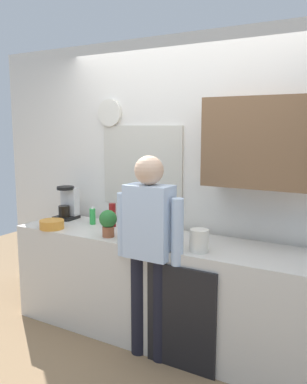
{
  "coord_description": "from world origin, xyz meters",
  "views": [
    {
      "loc": [
        1.54,
        -2.56,
        1.81
      ],
      "look_at": [
        -0.11,
        0.25,
        1.28
      ],
      "focal_mm": 37.88,
      "sensor_mm": 36.0,
      "label": 1
    }
  ],
  "objects_px": {
    "bottle_olive_oil": "(133,227)",
    "cup_yellow_cup": "(154,226)",
    "potted_plant": "(108,222)",
    "storage_canister": "(199,241)",
    "coffee_maker": "(68,204)",
    "bottle_red_vinegar": "(112,215)",
    "person_at_sink": "(149,241)",
    "bottle_dark_sauce": "(142,228)",
    "mixing_bowl": "(52,224)",
    "dish_soap": "(93,216)"
  },
  "relations": [
    {
      "from": "bottle_dark_sauce",
      "to": "dish_soap",
      "type": "relative_size",
      "value": 1.0
    },
    {
      "from": "cup_yellow_cup",
      "to": "mixing_bowl",
      "type": "distance_m",
      "value": 0.93
    },
    {
      "from": "coffee_maker",
      "to": "potted_plant",
      "type": "height_order",
      "value": "coffee_maker"
    },
    {
      "from": "potted_plant",
      "to": "person_at_sink",
      "type": "distance_m",
      "value": 0.49
    },
    {
      "from": "coffee_maker",
      "to": "bottle_dark_sauce",
      "type": "height_order",
      "value": "coffee_maker"
    },
    {
      "from": "potted_plant",
      "to": "dish_soap",
      "type": "bearing_deg",
      "value": 144.36
    },
    {
      "from": "bottle_red_vinegar",
      "to": "cup_yellow_cup",
      "type": "height_order",
      "value": "bottle_red_vinegar"
    },
    {
      "from": "bottle_dark_sauce",
      "to": "bottle_red_vinegar",
      "type": "bearing_deg",
      "value": 156.61
    },
    {
      "from": "bottle_olive_oil",
      "to": "potted_plant",
      "type": "bearing_deg",
      "value": 175.33
    },
    {
      "from": "bottle_olive_oil",
      "to": "cup_yellow_cup",
      "type": "distance_m",
      "value": 0.4
    },
    {
      "from": "cup_yellow_cup",
      "to": "bottle_red_vinegar",
      "type": "bearing_deg",
      "value": -171.2
    },
    {
      "from": "bottle_red_vinegar",
      "to": "person_at_sink",
      "type": "bearing_deg",
      "value": -32.63
    },
    {
      "from": "potted_plant",
      "to": "person_at_sink",
      "type": "height_order",
      "value": "person_at_sink"
    },
    {
      "from": "bottle_red_vinegar",
      "to": "storage_canister",
      "type": "xyz_separation_m",
      "value": [
        1.01,
        -0.3,
        -0.03
      ]
    },
    {
      "from": "coffee_maker",
      "to": "bottle_red_vinegar",
      "type": "distance_m",
      "value": 0.59
    },
    {
      "from": "storage_canister",
      "to": "bottle_olive_oil",
      "type": "bearing_deg",
      "value": -177.26
    },
    {
      "from": "coffee_maker",
      "to": "storage_canister",
      "type": "distance_m",
      "value": 1.64
    },
    {
      "from": "cup_yellow_cup",
      "to": "storage_canister",
      "type": "relative_size",
      "value": 0.5
    },
    {
      "from": "bottle_olive_oil",
      "to": "person_at_sink",
      "type": "height_order",
      "value": "person_at_sink"
    },
    {
      "from": "dish_soap",
      "to": "storage_canister",
      "type": "bearing_deg",
      "value": -12.8
    },
    {
      "from": "cup_yellow_cup",
      "to": "storage_canister",
      "type": "distance_m",
      "value": 0.7
    },
    {
      "from": "storage_canister",
      "to": "dish_soap",
      "type": "bearing_deg",
      "value": 167.2
    },
    {
      "from": "mixing_bowl",
      "to": "person_at_sink",
      "type": "distance_m",
      "value": 1.08
    },
    {
      "from": "storage_canister",
      "to": "person_at_sink",
      "type": "bearing_deg",
      "value": -162.37
    },
    {
      "from": "cup_yellow_cup",
      "to": "dish_soap",
      "type": "xyz_separation_m",
      "value": [
        -0.63,
        -0.08,
        0.04
      ]
    },
    {
      "from": "coffee_maker",
      "to": "person_at_sink",
      "type": "bearing_deg",
      "value": -20.61
    },
    {
      "from": "mixing_bowl",
      "to": "storage_canister",
      "type": "height_order",
      "value": "storage_canister"
    },
    {
      "from": "storage_canister",
      "to": "person_at_sink",
      "type": "distance_m",
      "value": 0.38
    },
    {
      "from": "coffee_maker",
      "to": "bottle_olive_oil",
      "type": "height_order",
      "value": "coffee_maker"
    },
    {
      "from": "bottle_dark_sauce",
      "to": "mixing_bowl",
      "type": "xyz_separation_m",
      "value": [
        -0.88,
        -0.15,
        -0.05
      ]
    },
    {
      "from": "bottle_dark_sauce",
      "to": "potted_plant",
      "type": "bearing_deg",
      "value": -158.16
    },
    {
      "from": "coffee_maker",
      "to": "potted_plant",
      "type": "xyz_separation_m",
      "value": [
        0.77,
        -0.35,
        -0.01
      ]
    },
    {
      "from": "cup_yellow_cup",
      "to": "potted_plant",
      "type": "xyz_separation_m",
      "value": [
        -0.23,
        -0.37,
        0.09
      ]
    },
    {
      "from": "coffee_maker",
      "to": "bottle_red_vinegar",
      "type": "xyz_separation_m",
      "value": [
        0.59,
        -0.05,
        -0.04
      ]
    },
    {
      "from": "bottle_dark_sauce",
      "to": "mixing_bowl",
      "type": "bearing_deg",
      "value": -170.39
    },
    {
      "from": "bottle_dark_sauce",
      "to": "bottle_olive_oil",
      "type": "distance_m",
      "value": 0.14
    },
    {
      "from": "mixing_bowl",
      "to": "potted_plant",
      "type": "bearing_deg",
      "value": 3.75
    },
    {
      "from": "bottle_dark_sauce",
      "to": "bottle_olive_oil",
      "type": "bearing_deg",
      "value": -91.73
    },
    {
      "from": "bottle_dark_sauce",
      "to": "storage_canister",
      "type": "xyz_separation_m",
      "value": [
        0.56,
        -0.1,
        -0.01
      ]
    },
    {
      "from": "coffee_maker",
      "to": "person_at_sink",
      "type": "distance_m",
      "value": 1.32
    },
    {
      "from": "potted_plant",
      "to": "storage_canister",
      "type": "bearing_deg",
      "value": 0.35
    },
    {
      "from": "mixing_bowl",
      "to": "potted_plant",
      "type": "xyz_separation_m",
      "value": [
        0.61,
        0.04,
        0.09
      ]
    },
    {
      "from": "coffee_maker",
      "to": "bottle_dark_sauce",
      "type": "distance_m",
      "value": 1.07
    },
    {
      "from": "cup_yellow_cup",
      "to": "person_at_sink",
      "type": "xyz_separation_m",
      "value": [
        0.24,
        -0.48,
        0.02
      ]
    },
    {
      "from": "coffee_maker",
      "to": "storage_canister",
      "type": "xyz_separation_m",
      "value": [
        1.6,
        -0.35,
        -0.06
      ]
    },
    {
      "from": "bottle_red_vinegar",
      "to": "mixing_bowl",
      "type": "bearing_deg",
      "value": -141.47
    },
    {
      "from": "bottle_olive_oil",
      "to": "cup_yellow_cup",
      "type": "xyz_separation_m",
      "value": [
        -0.04,
        0.39,
        -0.08
      ]
    },
    {
      "from": "mixing_bowl",
      "to": "bottle_red_vinegar",
      "type": "bearing_deg",
      "value": 38.53
    },
    {
      "from": "cup_yellow_cup",
      "to": "mixing_bowl",
      "type": "bearing_deg",
      "value": -154.13
    },
    {
      "from": "bottle_olive_oil",
      "to": "mixing_bowl",
      "type": "height_order",
      "value": "bottle_olive_oil"
    }
  ]
}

